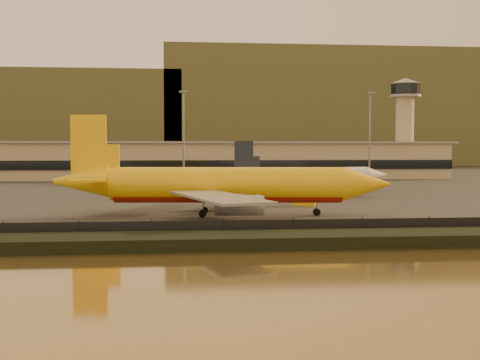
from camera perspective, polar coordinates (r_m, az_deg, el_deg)
The scene contains 12 objects.
ground at distance 81.46m, azimuth 2.01°, elevation -4.38°, with size 900.00×900.00×0.00m, color black.
embankment at distance 64.72m, azimuth 4.02°, elevation -5.68°, with size 320.00×7.00×1.40m, color black.
tarmac at distance 175.70m, azimuth -2.12°, elevation -0.38°, with size 320.00×220.00×0.20m, color #2D2D2D.
perimeter_fence at distance 68.54m, azimuth 3.46°, elevation -4.69°, with size 300.00×0.05×2.20m, color black.
terminal_building at distance 205.69m, azimuth -6.69°, elevation 1.81°, with size 202.00×25.00×12.60m.
control_tower at distance 226.27m, azimuth 15.36°, elevation 5.73°, with size 11.20×11.20×35.50m.
apron_light_masts at distance 157.28m, azimuth 3.81°, elevation 4.90°, with size 152.20×12.20×25.40m.
distant_hills at distance 420.70m, azimuth -7.03°, elevation 5.83°, with size 470.00×160.00×70.00m.
dhl_cargo_jet at distance 91.67m, azimuth -1.75°, elevation -0.54°, with size 51.58×50.24×15.40m.
white_narrowbody_jet at distance 142.92m, azimuth 6.62°, elevation 0.31°, with size 41.53×39.82×12.03m.
gse_vehicle_yellow at distance 108.39m, azimuth 6.13°, elevation -1.98°, with size 3.90×1.76×1.76m, color yellow.
gse_vehicle_white at distance 120.03m, azimuth -4.58°, elevation -1.50°, with size 3.84×1.73×1.73m, color white.
Camera 1 is at (-10.76, -80.06, 10.46)m, focal length 45.00 mm.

